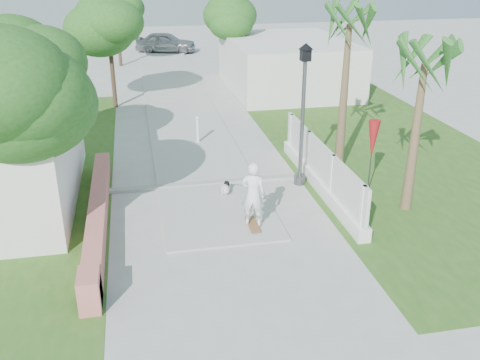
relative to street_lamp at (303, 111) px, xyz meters
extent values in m
plane|color=#B7B7B2|center=(-2.90, -5.50, -2.43)|extent=(90.00, 90.00, 0.00)
cube|color=#B7B7B2|center=(-2.90, 14.50, -2.40)|extent=(3.20, 36.00, 0.06)
cube|color=#999993|center=(-2.90, 0.50, -2.38)|extent=(6.50, 0.25, 0.10)
cube|color=#2F591C|center=(4.10, 2.50, -2.42)|extent=(8.00, 20.00, 0.01)
cube|color=#CA7667|center=(-6.20, -1.50, -2.13)|extent=(0.45, 8.00, 0.60)
cube|color=#CA7667|center=(-6.20, -5.30, -2.03)|extent=(0.45, 0.80, 0.80)
cube|color=white|center=(0.50, -0.50, -2.23)|extent=(0.35, 7.00, 0.40)
cube|color=white|center=(0.50, -0.50, -1.48)|extent=(0.10, 7.00, 1.10)
cube|color=white|center=(0.50, -3.70, -1.68)|extent=(0.14, 0.14, 1.50)
cube|color=white|center=(0.50, -1.50, -1.68)|extent=(0.14, 0.14, 1.50)
cube|color=white|center=(0.50, 0.70, -1.68)|extent=(0.14, 0.14, 1.50)
cube|color=white|center=(0.50, 2.70, -1.68)|extent=(0.14, 0.14, 1.50)
cube|color=silver|center=(3.10, 12.50, -1.13)|extent=(6.00, 8.00, 2.60)
cylinder|color=#59595E|center=(0.00, 0.00, -2.28)|extent=(0.36, 0.36, 0.30)
cylinder|color=#59595E|center=(0.00, 0.00, -0.43)|extent=(0.12, 0.12, 4.00)
cube|color=black|center=(0.00, 0.00, 1.67)|extent=(0.28, 0.28, 0.35)
cone|color=black|center=(0.00, 0.00, 1.92)|extent=(0.44, 0.44, 0.18)
cylinder|color=white|center=(-2.70, 4.50, -1.93)|extent=(0.12, 0.12, 1.00)
sphere|color=white|center=(-2.70, 4.50, -1.41)|extent=(0.14, 0.14, 0.14)
cylinder|color=#59595E|center=(1.90, -1.00, -1.43)|extent=(0.04, 0.04, 2.00)
cone|color=#A8181D|center=(1.90, -1.00, -0.73)|extent=(0.36, 0.36, 1.20)
cylinder|color=#4C3826|center=(-7.40, -2.50, -0.50)|extent=(0.20, 0.20, 3.85)
ellipsoid|color=#225217|center=(-7.40, -2.50, 1.15)|extent=(3.60, 3.60, 2.70)
ellipsoid|color=#225217|center=(-7.20, -2.70, 1.50)|extent=(3.06, 3.06, 2.30)
ellipsoid|color=#225217|center=(-7.60, -2.30, 1.85)|extent=(2.70, 2.70, 2.02)
cylinder|color=#4C3826|center=(-8.40, 3.00, -0.68)|extent=(0.20, 0.20, 3.50)
ellipsoid|color=#225217|center=(-8.40, 3.00, 0.82)|extent=(3.20, 3.20, 2.40)
ellipsoid|color=#225217|center=(-8.20, 2.80, 1.17)|extent=(2.72, 2.72, 2.05)
ellipsoid|color=#225217|center=(-8.60, 3.20, 1.52)|extent=(2.40, 2.40, 1.79)
cylinder|color=#4C3826|center=(-5.90, 10.50, -0.50)|extent=(0.20, 0.20, 3.85)
ellipsoid|color=#225217|center=(-5.90, 10.50, 1.15)|extent=(3.40, 3.40, 2.55)
ellipsoid|color=#225217|center=(-5.70, 10.30, 1.50)|extent=(2.89, 2.89, 2.18)
ellipsoid|color=#225217|center=(-6.10, 10.70, 1.85)|extent=(2.55, 2.55, 1.90)
cylinder|color=#4C3826|center=(0.30, 14.50, -0.68)|extent=(0.20, 0.20, 3.50)
ellipsoid|color=#225217|center=(0.30, 14.50, 0.82)|extent=(3.00, 3.00, 2.25)
ellipsoid|color=#225217|center=(0.50, 14.30, 1.17)|extent=(2.55, 2.55, 1.92)
ellipsoid|color=#225217|center=(0.10, 14.70, 1.52)|extent=(2.25, 2.25, 1.68)
cylinder|color=#4C3826|center=(-5.70, 20.50, -0.50)|extent=(0.20, 0.20, 3.85)
ellipsoid|color=#225217|center=(-5.70, 20.50, 1.15)|extent=(3.20, 3.20, 2.40)
ellipsoid|color=#225217|center=(-5.50, 20.30, 1.50)|extent=(2.72, 2.72, 2.05)
cone|color=brown|center=(1.70, 1.00, -0.03)|extent=(0.32, 0.32, 4.80)
cone|color=brown|center=(2.50, -2.30, -0.33)|extent=(0.32, 0.32, 4.20)
cube|color=brown|center=(-2.11, -2.58, -2.32)|extent=(0.55, 0.96, 0.02)
imported|color=white|center=(-2.11, -2.58, -1.42)|extent=(0.75, 0.62, 1.78)
cylinder|color=gray|center=(-2.19, -2.91, -2.39)|extent=(0.03, 0.07, 0.07)
cylinder|color=gray|center=(-2.03, -2.91, -2.39)|extent=(0.03, 0.07, 0.07)
cylinder|color=gray|center=(-2.19, -2.25, -2.39)|extent=(0.03, 0.07, 0.07)
cylinder|color=gray|center=(-2.03, -2.25, -2.39)|extent=(0.03, 0.07, 0.07)
ellipsoid|color=silver|center=(-2.49, -0.42, -2.21)|extent=(0.43, 0.52, 0.28)
sphere|color=black|center=(-2.41, -0.22, -2.13)|extent=(0.18, 0.18, 0.18)
sphere|color=silver|center=(-2.37, -0.14, -2.15)|extent=(0.09, 0.09, 0.09)
cone|color=black|center=(-2.44, -0.20, -2.04)|extent=(0.05, 0.05, 0.06)
cone|color=black|center=(-2.37, -0.24, -2.04)|extent=(0.05, 0.05, 0.06)
cylinder|color=silver|center=(-2.51, -0.29, -2.36)|extent=(0.04, 0.04, 0.13)
cylinder|color=silver|center=(-2.39, -0.34, -2.36)|extent=(0.04, 0.04, 0.13)
cylinder|color=silver|center=(-2.59, -0.49, -2.36)|extent=(0.04, 0.04, 0.13)
cylinder|color=silver|center=(-2.48, -0.54, -2.36)|extent=(0.04, 0.04, 0.13)
cylinder|color=silver|center=(-2.58, -0.61, -2.14)|extent=(0.07, 0.11, 0.11)
imported|color=#ABACB3|center=(-2.48, 24.83, -1.69)|extent=(4.60, 2.79, 1.46)
camera|label=1|loc=(-4.96, -15.01, 4.48)|focal=40.00mm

